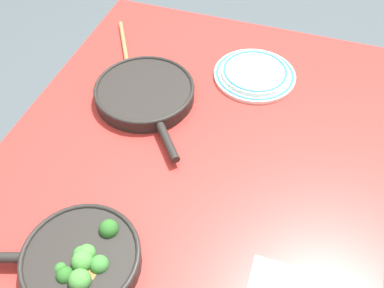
{
  "coord_description": "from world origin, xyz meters",
  "views": [
    {
      "loc": [
        0.72,
        0.24,
        1.62
      ],
      "look_at": [
        0.0,
        0.0,
        0.75
      ],
      "focal_mm": 40.0,
      "sensor_mm": 36.0,
      "label": 1
    }
  ],
  "objects_px": {
    "skillet_broccoli": "(81,260)",
    "wooden_spoon": "(127,65)",
    "dinner_plate_stack": "(255,73)",
    "skillet_eggs": "(145,93)"
  },
  "relations": [
    {
      "from": "skillet_broccoli",
      "to": "wooden_spoon",
      "type": "height_order",
      "value": "skillet_broccoli"
    },
    {
      "from": "wooden_spoon",
      "to": "dinner_plate_stack",
      "type": "relative_size",
      "value": 1.38
    },
    {
      "from": "wooden_spoon",
      "to": "dinner_plate_stack",
      "type": "xyz_separation_m",
      "value": [
        -0.08,
        0.4,
        0.01
      ]
    },
    {
      "from": "skillet_broccoli",
      "to": "dinner_plate_stack",
      "type": "bearing_deg",
      "value": -123.94
    },
    {
      "from": "skillet_broccoli",
      "to": "skillet_eggs",
      "type": "distance_m",
      "value": 0.55
    },
    {
      "from": "skillet_broccoli",
      "to": "dinner_plate_stack",
      "type": "xyz_separation_m",
      "value": [
        -0.75,
        0.21,
        -0.02
      ]
    },
    {
      "from": "skillet_broccoli",
      "to": "wooden_spoon",
      "type": "distance_m",
      "value": 0.69
    },
    {
      "from": "skillet_eggs",
      "to": "dinner_plate_stack",
      "type": "relative_size",
      "value": 1.46
    },
    {
      "from": "dinner_plate_stack",
      "to": "skillet_eggs",
      "type": "bearing_deg",
      "value": -54.96
    },
    {
      "from": "skillet_eggs",
      "to": "dinner_plate_stack",
      "type": "distance_m",
      "value": 0.36
    }
  ]
}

